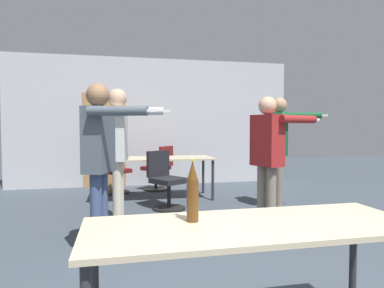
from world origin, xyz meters
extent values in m
cube|color=#BCBCC1|center=(0.00, 6.24, 1.42)|extent=(6.31, 0.10, 2.84)
cube|color=#AD7F4C|center=(-1.10, 6.19, 1.02)|extent=(0.90, 0.02, 2.05)
cube|color=#C6B793|center=(-0.10, 0.28, 0.74)|extent=(1.88, 0.69, 0.03)
cylinder|color=#2D2D33|center=(-0.98, 0.57, 0.36)|extent=(0.05, 0.05, 0.72)
cylinder|color=#2D2D33|center=(0.78, 0.57, 0.36)|extent=(0.05, 0.05, 0.72)
cube|color=#C6B793|center=(-0.18, 4.65, 0.74)|extent=(2.12, 0.81, 0.03)
cylinder|color=#2D2D33|center=(-1.18, 4.31, 0.36)|extent=(0.05, 0.05, 0.72)
cylinder|color=#2D2D33|center=(0.82, 4.31, 0.36)|extent=(0.05, 0.05, 0.72)
cylinder|color=#2D2D33|center=(-1.18, 4.99, 0.36)|extent=(0.05, 0.05, 0.72)
cylinder|color=#2D2D33|center=(0.82, 4.99, 0.36)|extent=(0.05, 0.05, 0.72)
cylinder|color=#3D4C75|center=(-0.99, 2.14, 0.42)|extent=(0.12, 0.12, 0.84)
cylinder|color=#3D4C75|center=(-1.05, 1.98, 0.42)|extent=(0.12, 0.12, 0.84)
cube|color=#4C5660|center=(-1.02, 2.06, 1.17)|extent=(0.33, 0.43, 0.66)
sphere|color=#936B4C|center=(-1.02, 2.06, 1.62)|extent=(0.23, 0.23, 0.23)
cylinder|color=#4C5660|center=(-0.94, 2.28, 1.16)|extent=(0.09, 0.09, 0.57)
cylinder|color=#4C5660|center=(-0.83, 1.74, 1.45)|extent=(0.57, 0.28, 0.09)
cube|color=white|center=(-0.54, 1.63, 1.45)|extent=(0.13, 0.07, 0.03)
cylinder|color=slate|center=(1.71, 3.58, 0.43)|extent=(0.12, 0.12, 0.86)
cylinder|color=slate|center=(1.65, 3.42, 0.43)|extent=(0.12, 0.12, 0.86)
cube|color=#195633|center=(1.68, 3.50, 1.20)|extent=(0.34, 0.45, 0.68)
sphere|color=tan|center=(1.68, 3.50, 1.65)|extent=(0.24, 0.24, 0.24)
cylinder|color=#195633|center=(1.76, 3.74, 1.18)|extent=(0.10, 0.10, 0.58)
cylinder|color=#195633|center=(1.87, 3.17, 1.48)|extent=(0.58, 0.28, 0.10)
cube|color=white|center=(2.18, 3.07, 1.48)|extent=(0.13, 0.07, 0.03)
cylinder|color=beige|center=(-0.81, 3.10, 0.43)|extent=(0.12, 0.12, 0.87)
cylinder|color=beige|center=(-0.84, 2.94, 0.43)|extent=(0.12, 0.12, 0.87)
cube|color=silver|center=(-0.83, 3.02, 1.21)|extent=(0.28, 0.42, 0.68)
sphere|color=#DBAD89|center=(-0.83, 3.02, 1.67)|extent=(0.24, 0.24, 0.24)
cylinder|color=silver|center=(-0.79, 3.26, 1.20)|extent=(0.09, 0.09, 0.59)
cylinder|color=silver|center=(-0.57, 2.73, 1.50)|extent=(0.60, 0.18, 0.09)
cube|color=white|center=(-0.25, 2.68, 1.50)|extent=(0.12, 0.05, 0.03)
cylinder|color=slate|center=(0.97, 2.54, 0.41)|extent=(0.12, 0.12, 0.81)
cylinder|color=slate|center=(1.02, 2.38, 0.41)|extent=(0.12, 0.12, 0.81)
cube|color=maroon|center=(0.99, 2.46, 1.13)|extent=(0.34, 0.45, 0.64)
sphere|color=#DBAD89|center=(0.99, 2.46, 1.57)|extent=(0.23, 0.23, 0.23)
cylinder|color=maroon|center=(0.92, 2.70, 1.12)|extent=(0.10, 0.10, 0.55)
cylinder|color=maroon|center=(1.33, 2.31, 1.40)|extent=(0.56, 0.26, 0.10)
cube|color=white|center=(1.63, 2.40, 1.40)|extent=(0.13, 0.07, 0.03)
cylinder|color=black|center=(-0.86, 5.39, 0.01)|extent=(0.52, 0.52, 0.03)
cylinder|color=black|center=(-0.86, 5.39, 0.22)|extent=(0.06, 0.06, 0.38)
cube|color=maroon|center=(-0.86, 5.39, 0.45)|extent=(0.63, 0.63, 0.08)
cube|color=maroon|center=(-0.99, 5.61, 0.70)|extent=(0.41, 0.27, 0.42)
cylinder|color=black|center=(-0.05, 5.58, 0.01)|extent=(0.52, 0.52, 0.03)
cylinder|color=black|center=(-0.05, 5.58, 0.22)|extent=(0.06, 0.06, 0.39)
cube|color=maroon|center=(-0.05, 5.58, 0.46)|extent=(0.65, 0.65, 0.08)
cube|color=maroon|center=(0.15, 5.41, 0.71)|extent=(0.33, 0.37, 0.42)
cylinder|color=black|center=(-0.04, 3.82, 0.01)|extent=(0.52, 0.52, 0.03)
cylinder|color=black|center=(-0.04, 3.82, 0.22)|extent=(0.06, 0.06, 0.39)
cube|color=black|center=(-0.04, 3.82, 0.46)|extent=(0.64, 0.64, 0.08)
cube|color=black|center=(-0.18, 4.04, 0.71)|extent=(0.40, 0.29, 0.42)
cylinder|color=#563314|center=(-0.42, 0.40, 0.87)|extent=(0.07, 0.07, 0.24)
cone|color=#563314|center=(-0.42, 0.40, 1.05)|extent=(0.06, 0.06, 0.11)
cylinder|color=gold|center=(-0.42, 0.40, 1.11)|extent=(0.03, 0.03, 0.01)
camera|label=1|loc=(-0.85, -1.50, 1.29)|focal=32.00mm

